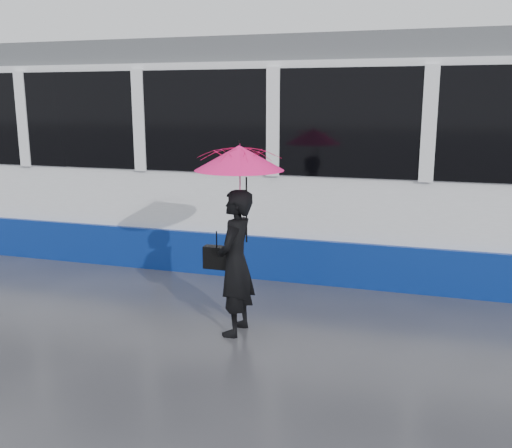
% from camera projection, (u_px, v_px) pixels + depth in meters
% --- Properties ---
extents(ground, '(90.00, 90.00, 0.00)m').
position_uv_depth(ground, '(281.00, 315.00, 6.76)').
color(ground, '#2D2D33').
rests_on(ground, ground).
extents(rails, '(34.00, 1.51, 0.02)m').
position_uv_depth(rails, '(321.00, 259.00, 9.09)').
color(rails, '#3F3D38').
rests_on(rails, ground).
extents(tram, '(26.00, 2.56, 3.35)m').
position_uv_depth(tram, '(205.00, 154.00, 9.31)').
color(tram, white).
rests_on(tram, ground).
extents(woman, '(0.39, 0.58, 1.58)m').
position_uv_depth(woman, '(235.00, 263.00, 6.08)').
color(woman, black).
rests_on(woman, ground).
extents(umbrella, '(0.94, 0.94, 1.07)m').
position_uv_depth(umbrella, '(239.00, 175.00, 5.87)').
color(umbrella, '#EF1465').
rests_on(umbrella, ground).
extents(handbag, '(0.28, 0.13, 0.42)m').
position_uv_depth(handbag, '(217.00, 257.00, 6.16)').
color(handbag, black).
rests_on(handbag, ground).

